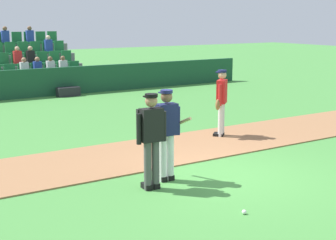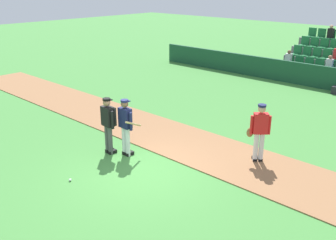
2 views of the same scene
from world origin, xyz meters
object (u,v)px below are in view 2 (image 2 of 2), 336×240
at_px(batter_navy_jersey, 126,125).
at_px(baseball, 70,180).
at_px(umpire_home_plate, 108,122).
at_px(runner_red_jersey, 259,131).

xyz_separation_m(batter_navy_jersey, baseball, (0.13, -2.10, -0.93)).
height_order(batter_navy_jersey, umpire_home_plate, same).
height_order(batter_navy_jersey, runner_red_jersey, same).
height_order(umpire_home_plate, runner_red_jersey, same).
height_order(umpire_home_plate, baseball, umpire_home_plate).
bearing_deg(umpire_home_plate, baseball, -71.39).
distance_m(batter_navy_jersey, runner_red_jersey, 3.89).
height_order(batter_navy_jersey, baseball, batter_navy_jersey).
relative_size(batter_navy_jersey, umpire_home_plate, 1.00).
relative_size(umpire_home_plate, baseball, 23.78).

